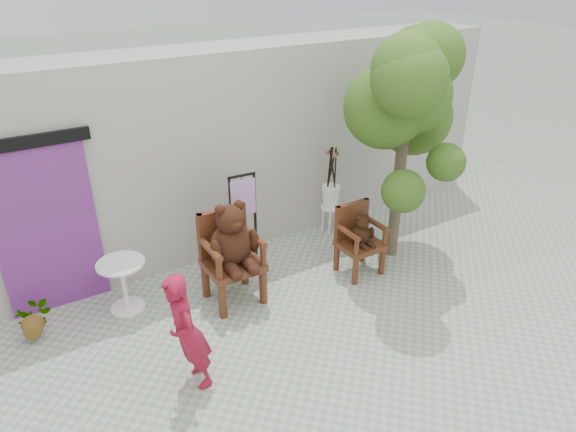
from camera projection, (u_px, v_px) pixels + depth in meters
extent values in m
plane|color=#999F8E|center=(364.00, 334.00, 6.27)|extent=(60.00, 60.00, 0.00)
cube|color=#A9A79E|center=(243.00, 145.00, 7.93)|extent=(9.00, 1.00, 3.00)
cube|color=#70297C|center=(47.00, 231.00, 6.32)|extent=(1.20, 0.08, 2.20)
cube|color=black|center=(25.00, 142.00, 5.76)|extent=(1.40, 0.06, 0.15)
cylinder|color=#421E0E|center=(223.00, 301.00, 6.45)|extent=(0.11, 0.11, 0.49)
cylinder|color=#421E0E|center=(206.00, 280.00, 6.85)|extent=(0.11, 0.11, 0.49)
cylinder|color=#421E0E|center=(263.00, 287.00, 6.73)|extent=(0.11, 0.11, 0.49)
cylinder|color=#421E0E|center=(245.00, 268.00, 7.13)|extent=(0.11, 0.11, 0.49)
cube|color=#421E0E|center=(233.00, 265.00, 6.66)|extent=(0.70, 0.65, 0.09)
cube|color=#421E0E|center=(222.00, 231.00, 6.70)|extent=(0.67, 0.09, 0.65)
cylinder|color=#421E0E|center=(201.00, 237.00, 6.56)|extent=(0.09, 0.09, 0.65)
cylinder|color=#421E0E|center=(219.00, 268.00, 6.23)|extent=(0.08, 0.08, 0.29)
cylinder|color=#421E0E|center=(210.00, 248.00, 6.36)|extent=(0.09, 0.61, 0.09)
cylinder|color=#421E0E|center=(243.00, 225.00, 6.84)|extent=(0.09, 0.09, 0.65)
cylinder|color=#421E0E|center=(263.00, 255.00, 6.51)|extent=(0.08, 0.08, 0.29)
cylinder|color=#421E0E|center=(253.00, 236.00, 6.64)|extent=(0.09, 0.61, 0.09)
ellipsoid|color=black|center=(231.00, 245.00, 6.55)|extent=(0.56, 0.47, 0.59)
sphere|color=black|center=(230.00, 219.00, 6.35)|extent=(0.37, 0.37, 0.37)
ellipsoid|color=black|center=(236.00, 226.00, 6.25)|extent=(0.17, 0.13, 0.13)
sphere|color=black|center=(220.00, 210.00, 6.23)|extent=(0.13, 0.13, 0.13)
sphere|color=black|center=(239.00, 205.00, 6.35)|extent=(0.13, 0.13, 0.13)
ellipsoid|color=black|center=(216.00, 252.00, 6.31)|extent=(0.13, 0.19, 0.33)
ellipsoid|color=black|center=(232.00, 269.00, 6.39)|extent=(0.16, 0.33, 0.16)
sphere|color=black|center=(237.00, 276.00, 6.30)|extent=(0.16, 0.16, 0.16)
ellipsoid|color=black|center=(254.00, 241.00, 6.56)|extent=(0.13, 0.19, 0.33)
ellipsoid|color=black|center=(249.00, 264.00, 6.50)|extent=(0.16, 0.33, 0.16)
sphere|color=black|center=(254.00, 270.00, 6.41)|extent=(0.16, 0.16, 0.16)
cylinder|color=#421E0E|center=(355.00, 271.00, 7.13)|extent=(0.09, 0.09, 0.41)
cylinder|color=#421E0E|center=(337.00, 257.00, 7.46)|extent=(0.09, 0.09, 0.41)
cylinder|color=#421E0E|center=(382.00, 262.00, 7.36)|extent=(0.09, 0.09, 0.41)
cylinder|color=#421E0E|center=(363.00, 248.00, 7.69)|extent=(0.09, 0.09, 0.41)
cube|color=#421E0E|center=(360.00, 245.00, 7.30)|extent=(0.58, 0.53, 0.08)
cube|color=#421E0E|center=(352.00, 220.00, 7.33)|extent=(0.55, 0.08, 0.53)
cylinder|color=#421E0E|center=(337.00, 224.00, 7.21)|extent=(0.08, 0.08, 0.53)
cylinder|color=#421E0E|center=(357.00, 247.00, 6.94)|extent=(0.07, 0.07, 0.24)
cylinder|color=#421E0E|center=(347.00, 232.00, 7.05)|extent=(0.08, 0.51, 0.08)
cylinder|color=#421E0E|center=(365.00, 215.00, 7.45)|extent=(0.08, 0.08, 0.53)
cylinder|color=#421E0E|center=(385.00, 237.00, 7.18)|extent=(0.07, 0.07, 0.24)
cylinder|color=#421E0E|center=(375.00, 223.00, 7.29)|extent=(0.08, 0.51, 0.08)
ellipsoid|color=black|center=(361.00, 235.00, 7.23)|extent=(0.29, 0.25, 0.31)
sphere|color=black|center=(362.00, 222.00, 7.12)|extent=(0.20, 0.20, 0.20)
ellipsoid|color=black|center=(366.00, 226.00, 7.07)|extent=(0.09, 0.07, 0.07)
sphere|color=black|center=(359.00, 218.00, 7.05)|extent=(0.07, 0.07, 0.07)
sphere|color=black|center=(366.00, 216.00, 7.12)|extent=(0.07, 0.07, 0.07)
ellipsoid|color=black|center=(356.00, 238.00, 7.10)|extent=(0.07, 0.10, 0.18)
ellipsoid|color=black|center=(363.00, 246.00, 7.14)|extent=(0.09, 0.17, 0.09)
sphere|color=black|center=(366.00, 249.00, 7.09)|extent=(0.08, 0.08, 0.08)
ellipsoid|color=black|center=(372.00, 233.00, 7.23)|extent=(0.07, 0.10, 0.18)
ellipsoid|color=black|center=(370.00, 244.00, 7.20)|extent=(0.09, 0.17, 0.09)
sphere|color=black|center=(373.00, 246.00, 7.15)|extent=(0.08, 0.08, 0.08)
imported|color=maroon|center=(187.00, 333.00, 5.23)|extent=(0.34, 0.51, 1.39)
cylinder|color=white|center=(120.00, 264.00, 6.41)|extent=(0.60, 0.60, 0.03)
cylinder|color=white|center=(124.00, 286.00, 6.56)|extent=(0.06, 0.06, 0.68)
cylinder|color=white|center=(128.00, 307.00, 6.71)|extent=(0.44, 0.44, 0.03)
cube|color=black|center=(232.00, 228.00, 7.11)|extent=(0.03, 0.03, 1.50)
cube|color=black|center=(255.00, 222.00, 7.26)|extent=(0.03, 0.03, 1.50)
cube|color=black|center=(241.00, 176.00, 6.85)|extent=(0.40, 0.06, 0.03)
cube|color=black|center=(246.00, 268.00, 7.52)|extent=(0.47, 0.38, 0.06)
cube|color=#BD89C7|center=(243.00, 198.00, 6.98)|extent=(0.36, 0.07, 0.52)
cylinder|color=black|center=(242.00, 178.00, 6.86)|extent=(0.01, 0.01, 0.08)
cylinder|color=white|center=(331.00, 207.00, 8.40)|extent=(0.32, 0.32, 0.03)
cylinder|color=white|center=(331.00, 216.00, 8.60)|extent=(0.03, 0.03, 0.44)
cylinder|color=white|center=(323.00, 218.00, 8.52)|extent=(0.03, 0.03, 0.44)
cylinder|color=white|center=(329.00, 222.00, 8.39)|extent=(0.03, 0.03, 0.44)
cylinder|color=white|center=(337.00, 220.00, 8.47)|extent=(0.03, 0.03, 0.44)
cylinder|color=black|center=(329.00, 172.00, 8.13)|extent=(0.14, 0.11, 0.79)
cylinder|color=brown|center=(326.00, 152.00, 8.01)|extent=(0.05, 0.04, 0.08)
cylinder|color=black|center=(333.00, 174.00, 8.07)|extent=(0.14, 0.04, 0.80)
cylinder|color=brown|center=(336.00, 155.00, 7.89)|extent=(0.05, 0.04, 0.08)
cylinder|color=black|center=(333.00, 174.00, 8.07)|extent=(0.16, 0.06, 0.79)
cylinder|color=brown|center=(335.00, 156.00, 7.88)|extent=(0.05, 0.04, 0.08)
cylinder|color=black|center=(331.00, 171.00, 8.16)|extent=(0.15, 0.07, 0.79)
cylinder|color=brown|center=(331.00, 151.00, 8.06)|extent=(0.05, 0.04, 0.08)
cylinder|color=black|center=(335.00, 172.00, 8.11)|extent=(0.07, 0.10, 0.80)
cylinder|color=brown|center=(338.00, 153.00, 7.97)|extent=(0.04, 0.04, 0.08)
cylinder|color=black|center=(330.00, 172.00, 8.15)|extent=(0.12, 0.04, 0.80)
cylinder|color=brown|center=(329.00, 152.00, 8.03)|extent=(0.04, 0.04, 0.07)
cylinder|color=#413827|center=(400.00, 165.00, 7.29)|extent=(0.17, 0.17, 2.92)
sphere|color=#224011|center=(413.00, 96.00, 6.73)|extent=(1.02, 1.02, 1.02)
sphere|color=#224011|center=(431.00, 56.00, 6.86)|extent=(0.90, 0.90, 0.90)
sphere|color=#224011|center=(407.00, 69.00, 6.02)|extent=(0.86, 0.86, 0.86)
sphere|color=#224011|center=(409.00, 78.00, 6.02)|extent=(0.92, 0.92, 0.92)
sphere|color=#224011|center=(417.00, 58.00, 6.81)|extent=(0.84, 0.84, 0.84)
sphere|color=#224011|center=(385.00, 107.00, 6.79)|extent=(1.11, 1.11, 1.11)
sphere|color=#224011|center=(413.00, 117.00, 7.54)|extent=(1.13, 1.13, 1.13)
sphere|color=#224011|center=(403.00, 191.00, 6.75)|extent=(0.58, 0.58, 0.58)
sphere|color=#224011|center=(446.00, 162.00, 6.82)|extent=(0.52, 0.52, 0.52)
imported|color=#224011|center=(34.00, 319.00, 6.16)|extent=(0.44, 0.40, 0.45)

